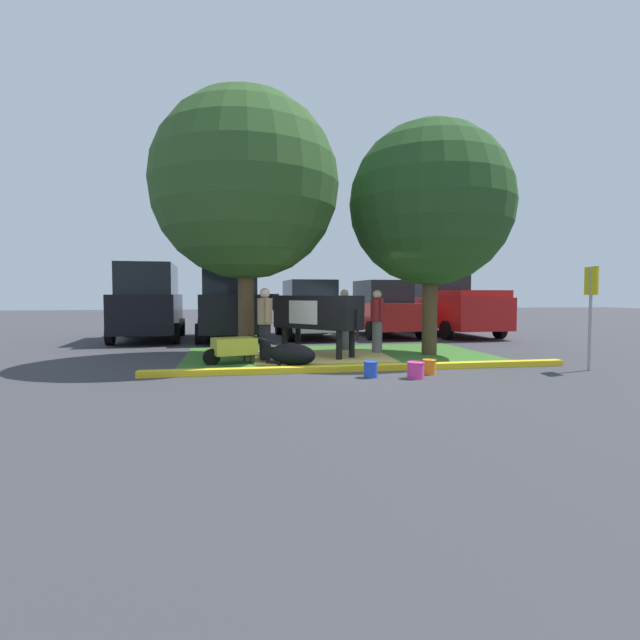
% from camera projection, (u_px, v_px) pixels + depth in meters
% --- Properties ---
extents(ground_plane, '(80.00, 80.00, 0.00)m').
position_uv_depth(ground_plane, '(356.00, 371.00, 9.71)').
color(ground_plane, '#38383D').
extents(grass_island, '(7.51, 4.49, 0.02)m').
position_uv_depth(grass_island, '(339.00, 355.00, 12.05)').
color(grass_island, '#386B28').
rests_on(grass_island, ground).
extents(curb_yellow, '(8.71, 0.24, 0.12)m').
position_uv_depth(curb_yellow, '(365.00, 368.00, 9.70)').
color(curb_yellow, yellow).
rests_on(curb_yellow, ground).
extents(hay_bedding, '(3.34, 2.59, 0.04)m').
position_uv_depth(hay_bedding, '(322.00, 357.00, 11.62)').
color(hay_bedding, tan).
rests_on(hay_bedding, ground).
extents(shade_tree_left, '(4.45, 4.45, 6.34)m').
position_uv_depth(shade_tree_left, '(245.00, 186.00, 11.47)').
color(shade_tree_left, brown).
rests_on(shade_tree_left, ground).
extents(shade_tree_right, '(4.05, 4.05, 5.80)m').
position_uv_depth(shade_tree_right, '(431.00, 204.00, 12.02)').
color(shade_tree_right, '#4C3823').
rests_on(shade_tree_right, ground).
extents(cow_holstein, '(2.30, 2.64, 1.54)m').
position_uv_depth(cow_holstein, '(314.00, 312.00, 11.81)').
color(cow_holstein, black).
rests_on(cow_holstein, ground).
extents(calf_lying, '(1.23, 1.05, 0.48)m').
position_uv_depth(calf_lying, '(291.00, 355.00, 10.39)').
color(calf_lying, black).
rests_on(calf_lying, ground).
extents(person_handler, '(0.34, 0.52, 1.64)m').
position_uv_depth(person_handler, '(377.00, 320.00, 12.39)').
color(person_handler, slate).
rests_on(person_handler, ground).
extents(person_visitor_near, '(0.47, 0.34, 1.66)m').
position_uv_depth(person_visitor_near, '(344.00, 318.00, 13.19)').
color(person_visitor_near, slate).
rests_on(person_visitor_near, ground).
extents(person_visitor_far, '(0.34, 0.52, 1.67)m').
position_uv_depth(person_visitor_far, '(265.00, 322.00, 10.96)').
color(person_visitor_far, black).
rests_on(person_visitor_far, ground).
extents(wheelbarrow, '(1.61, 0.88, 0.63)m').
position_uv_depth(wheelbarrow, '(233.00, 347.00, 10.57)').
color(wheelbarrow, gold).
rests_on(wheelbarrow, ground).
extents(parking_sign, '(0.11, 0.44, 2.08)m').
position_uv_depth(parking_sign, '(591.00, 297.00, 9.66)').
color(parking_sign, '#99999E').
rests_on(parking_sign, ground).
extents(bucket_blue, '(0.28, 0.28, 0.30)m').
position_uv_depth(bucket_blue, '(371.00, 369.00, 8.93)').
color(bucket_blue, blue).
rests_on(bucket_blue, ground).
extents(bucket_pink, '(0.33, 0.33, 0.30)m').
position_uv_depth(bucket_pink, '(416.00, 370.00, 8.83)').
color(bucket_pink, '#EA3893').
rests_on(bucket_pink, ground).
extents(bucket_orange, '(0.27, 0.27, 0.29)m').
position_uv_depth(bucket_orange, '(429.00, 366.00, 9.27)').
color(bucket_orange, orange).
rests_on(bucket_orange, ground).
extents(suv_black, '(2.27, 4.68, 2.52)m').
position_uv_depth(suv_black, '(149.00, 302.00, 16.13)').
color(suv_black, black).
rests_on(suv_black, ground).
extents(suv_dark_grey, '(2.27, 4.68, 2.52)m').
position_uv_depth(suv_dark_grey, '(228.00, 302.00, 16.42)').
color(suv_dark_grey, black).
rests_on(suv_dark_grey, ground).
extents(hatchback_white, '(2.17, 4.47, 2.02)m').
position_uv_depth(hatchback_white, '(309.00, 310.00, 17.19)').
color(hatchback_white, silver).
rests_on(hatchback_white, ground).
extents(sedan_red, '(2.17, 4.47, 2.02)m').
position_uv_depth(sedan_red, '(382.00, 309.00, 17.66)').
color(sedan_red, red).
rests_on(sedan_red, ground).
extents(pickup_truck_maroon, '(2.39, 5.48, 2.42)m').
position_uv_depth(pickup_truck_maroon, '(448.00, 305.00, 18.25)').
color(pickup_truck_maroon, red).
rests_on(pickup_truck_maroon, ground).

